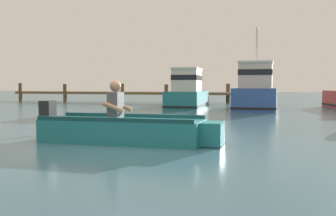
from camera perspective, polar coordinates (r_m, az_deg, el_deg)
ground_plane at (r=7.21m, az=-2.96°, el=-5.35°), size 120.00×120.00×0.00m
wooden_dock at (r=25.53m, az=-7.43°, el=2.22°), size 15.05×1.64×1.26m
rowboat_with_person at (r=7.47m, az=-6.20°, el=-3.12°), size 3.71×1.21×1.19m
moored_boat_teal at (r=19.36m, az=3.01°, el=2.23°), size 2.15×5.73×1.95m
moored_boat_blue at (r=17.79m, az=12.94°, el=2.33°), size 1.93×4.72×3.67m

